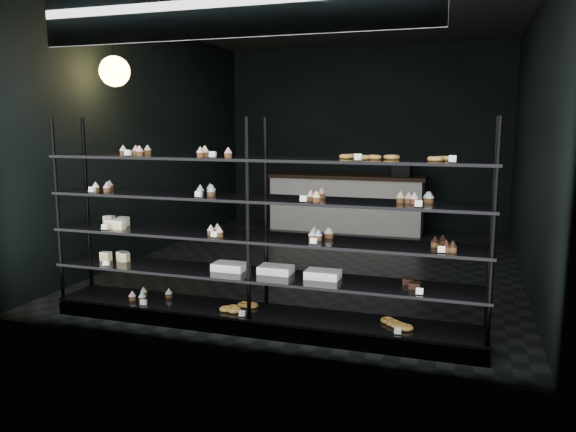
{
  "coord_description": "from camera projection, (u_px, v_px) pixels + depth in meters",
  "views": [
    {
      "loc": [
        1.85,
        -7.03,
        1.85
      ],
      "look_at": [
        0.17,
        -1.9,
        0.96
      ],
      "focal_mm": 35.0,
      "sensor_mm": 36.0,
      "label": 1
    }
  ],
  "objects": [
    {
      "name": "pendant_lamp",
      "position": [
        115.0,
        71.0,
        6.46
      ],
      "size": [
        0.34,
        0.34,
        0.9
      ],
      "color": "black",
      "rests_on": "room"
    },
    {
      "name": "display_shelf",
      "position": [
        256.0,
        261.0,
        5.05
      ],
      "size": [
        4.0,
        0.5,
        1.91
      ],
      "color": "black",
      "rests_on": "room"
    },
    {
      "name": "service_counter",
      "position": [
        347.0,
        202.0,
        9.78
      ],
      "size": [
        2.72,
        0.65,
        1.23
      ],
      "color": "white",
      "rests_on": "room"
    },
    {
      "name": "room",
      "position": [
        321.0,
        144.0,
        7.21
      ],
      "size": [
        5.01,
        6.01,
        3.2
      ],
      "color": "black",
      "rests_on": "ground"
    },
    {
      "name": "signage",
      "position": [
        225.0,
        5.0,
        4.27
      ],
      "size": [
        3.3,
        0.05,
        0.5
      ],
      "color": "#0D1442",
      "rests_on": "room"
    }
  ]
}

